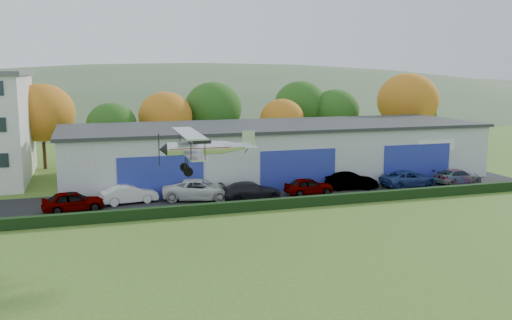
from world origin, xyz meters
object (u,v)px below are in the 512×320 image
object	(u,v)px
car_5	(352,181)
car_6	(409,179)
hangar	(276,151)
car_1	(129,194)
car_2	(200,190)
car_7	(458,176)
car_3	(251,191)
car_0	(73,201)
car_4	(309,186)
biplane	(203,147)

from	to	relation	value
car_5	car_6	world-z (taller)	car_5
hangar	car_1	xyz separation A→B (m)	(-14.65, -6.73, -1.88)
car_2	car_7	distance (m)	24.23
car_5	car_3	bearing A→B (deg)	106.43
car_0	car_4	world-z (taller)	car_0
car_0	hangar	bearing A→B (deg)	-74.77
car_6	car_5	bearing A→B (deg)	80.05
car_1	car_2	world-z (taller)	car_2
car_2	car_1	bearing A→B (deg)	101.95
car_5	biplane	bearing A→B (deg)	134.98
hangar	car_4	xyz separation A→B (m)	(0.17, -8.02, -1.90)
car_4	car_5	xyz separation A→B (m)	(4.39, 0.71, 0.03)
car_1	car_2	distance (m)	5.62
car_1	biplane	distance (m)	13.10
biplane	car_4	bearing A→B (deg)	44.27
car_2	car_4	bearing A→B (deg)	-78.46
car_2	car_6	world-z (taller)	car_2
car_1	car_7	size ratio (longest dim) A/B	0.95
car_1	biplane	xyz separation A→B (m)	(3.61, -11.48, 5.16)
car_5	car_7	distance (m)	10.63
car_0	car_4	xyz separation A→B (m)	(19.05, -0.00, -0.05)
hangar	car_7	bearing A→B (deg)	-27.82
car_3	car_0	bearing A→B (deg)	88.25
car_3	biplane	size ratio (longest dim) A/B	0.75
car_4	car_6	distance (m)	9.83
car_5	car_0	bearing A→B (deg)	101.75
car_0	car_6	bearing A→B (deg)	-97.44
car_7	biplane	world-z (taller)	biplane
car_0	car_7	distance (m)	34.04
car_3	car_6	xyz separation A→B (m)	(15.10, 0.55, 0.00)
car_3	car_1	bearing A→B (deg)	79.94
biplane	car_7	bearing A→B (deg)	23.28
biplane	car_1	bearing A→B (deg)	109.47
biplane	car_5	bearing A→B (deg)	36.94
car_6	car_4	bearing A→B (deg)	86.64
car_0	car_1	xyz separation A→B (m)	(4.23, 1.29, -0.03)
hangar	car_4	size ratio (longest dim) A/B	9.75
car_4	biplane	bearing A→B (deg)	131.27
car_3	car_5	bearing A→B (deg)	-83.78
car_6	car_1	bearing A→B (deg)	83.04
car_2	car_3	distance (m)	4.13
car_7	car_5	bearing A→B (deg)	82.85
car_4	car_0	bearing A→B (deg)	88.98
car_3	car_4	world-z (taller)	car_3
car_1	car_0	bearing A→B (deg)	98.13
car_0	car_5	size ratio (longest dim) A/B	0.99
hangar	car_0	world-z (taller)	hangar
car_2	car_6	size ratio (longest dim) A/B	1.14
car_0	car_5	distance (m)	23.45
hangar	car_3	xyz separation A→B (m)	(-5.10, -8.40, -1.88)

